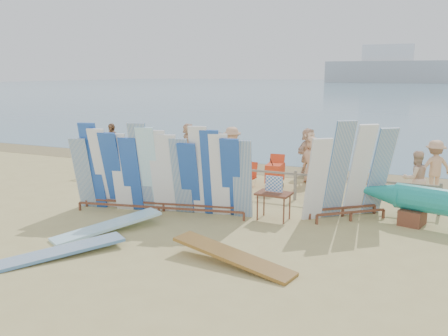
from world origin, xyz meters
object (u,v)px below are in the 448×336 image
at_px(beach_chair_right, 276,180).
at_px(beachgoer_9, 434,167).
at_px(beachgoer_6, 311,160).
at_px(beachgoer_11, 188,142).
at_px(flat_board_b, 108,232).
at_px(beachgoer_5, 308,152).
at_px(beachgoer_0, 155,155).
at_px(main_surfboard_rack, 160,174).
at_px(beachgoer_3, 232,152).
at_px(flat_board_c, 232,265).
at_px(beach_chair_left, 248,179).
at_px(beachgoer_8, 415,178).
at_px(vendor_table, 274,205).
at_px(beachgoer_4, 219,155).
at_px(flat_board_e, 60,256).
at_px(beachgoer_7, 363,158).
at_px(stroller, 275,176).
at_px(beachgoer_extra_1, 112,144).
at_px(side_surfboard_rack, 349,174).

relative_size(beach_chair_right, beachgoer_9, 0.47).
bearing_deg(beachgoer_6, beachgoer_11, -149.74).
bearing_deg(flat_board_b, beachgoer_5, 99.77).
distance_m(beachgoer_9, beachgoer_0, 9.62).
relative_size(main_surfboard_rack, beachgoer_3, 2.70).
xyz_separation_m(flat_board_b, flat_board_c, (3.52, -0.59, 0.00)).
bearing_deg(beachgoer_5, beach_chair_left, 170.31).
bearing_deg(beachgoer_9, beachgoer_8, 46.95).
relative_size(beachgoer_8, beachgoer_0, 1.01).
height_order(vendor_table, beachgoer_4, beachgoer_4).
relative_size(flat_board_e, beach_chair_left, 3.32).
distance_m(flat_board_c, beachgoer_6, 7.84).
bearing_deg(beachgoer_7, beachgoer_4, -145.32).
height_order(beach_chair_left, beach_chair_right, beach_chair_left).
distance_m(main_surfboard_rack, flat_board_c, 4.18).
xyz_separation_m(flat_board_e, stroller, (2.36, 7.31, 0.46)).
height_order(vendor_table, beachgoer_3, beachgoer_3).
xyz_separation_m(flat_board_b, beach_chair_right, (2.31, 6.07, 0.23)).
bearing_deg(beachgoer_6, beachgoer_extra_1, -131.37).
bearing_deg(vendor_table, beachgoer_3, 127.79).
relative_size(main_surfboard_rack, beach_chair_right, 6.25).
bearing_deg(flat_board_e, flat_board_b, 123.83).
bearing_deg(beach_chair_left, side_surfboard_rack, -29.03).
xyz_separation_m(main_surfboard_rack, beachgoer_7, (4.54, 5.83, -0.21)).
bearing_deg(beachgoer_extra_1, beachgoer_7, 25.75).
bearing_deg(side_surfboard_rack, beachgoer_4, 108.34).
relative_size(main_surfboard_rack, beachgoer_extra_1, 2.90).
bearing_deg(beachgoer_6, beachgoer_7, 65.45).
distance_m(stroller, beachgoer_0, 4.79).
bearing_deg(beachgoer_extra_1, beach_chair_left, 11.23).
height_order(beachgoer_8, beachgoer_9, beachgoer_9).
bearing_deg(vendor_table, main_surfboard_rack, -163.70).
bearing_deg(beachgoer_9, flat_board_e, 24.20).
xyz_separation_m(main_surfboard_rack, beachgoer_5, (2.45, 6.54, -0.23)).
relative_size(flat_board_b, beachgoer_5, 1.51).
bearing_deg(beach_chair_left, beachgoer_0, -178.52).
height_order(beachgoer_8, beachgoer_extra_1, beachgoer_extra_1).
xyz_separation_m(beach_chair_right, beachgoer_7, (2.57, 1.64, 0.68)).
xyz_separation_m(beachgoer_extra_1, beachgoer_5, (8.06, 1.20, 0.03)).
bearing_deg(beachgoer_8, flat_board_c, 32.84).
xyz_separation_m(main_surfboard_rack, beach_chair_left, (1.03, 3.96, -0.88)).
bearing_deg(flat_board_e, beachgoer_9, 84.56).
relative_size(beachgoer_4, beachgoer_5, 0.93).
bearing_deg(beachgoer_4, beachgoer_8, -13.79).
height_order(flat_board_c, beachgoer_5, beachgoer_5).
xyz_separation_m(flat_board_b, stroller, (2.39, 5.66, 0.46)).
distance_m(flat_board_b, beachgoer_9, 10.26).
height_order(main_surfboard_rack, beachgoer_extra_1, main_surfboard_rack).
xyz_separation_m(beachgoer_11, beachgoer_6, (5.92, -1.98, -0.01)).
xyz_separation_m(vendor_table, beachgoer_3, (-3.03, 4.34, 0.54)).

